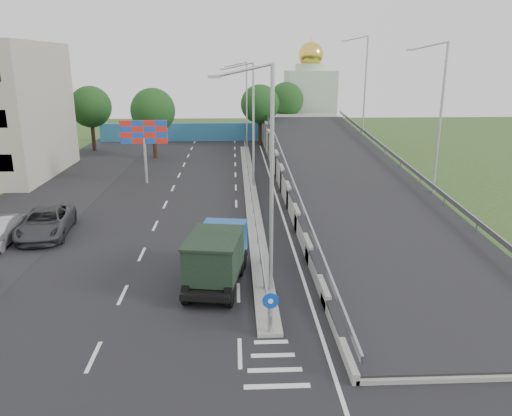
{
  "coord_description": "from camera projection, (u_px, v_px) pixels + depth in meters",
  "views": [
    {
      "loc": [
        -1.33,
        -15.03,
        10.31
      ],
      "look_at": [
        -0.09,
        12.44,
        2.2
      ],
      "focal_mm": 35.0,
      "sensor_mm": 36.0,
      "label": 1
    }
  ],
  "objects": [
    {
      "name": "ground",
      "position": [
        275.0,
        369.0,
        17.37
      ],
      "size": [
        160.0,
        160.0,
        0.0
      ],
      "primitive_type": "plane",
      "color": "#2D4C1E",
      "rests_on": "ground"
    },
    {
      "name": "tree_left_mid",
      "position": [
        153.0,
        111.0,
        53.81
      ],
      "size": [
        4.8,
        4.8,
        7.6
      ],
      "color": "black",
      "rests_on": "ground"
    },
    {
      "name": "parking_strip",
      "position": [
        31.0,
        210.0,
        35.85
      ],
      "size": [
        8.0,
        90.0,
        0.05
      ],
      "primitive_type": "cube",
      "color": "black",
      "rests_on": "ground"
    },
    {
      "name": "lamp_post_mid",
      "position": [
        251.0,
        119.0,
        40.65
      ],
      "size": [
        2.74,
        0.18,
        10.08
      ],
      "color": "#B2B5B7",
      "rests_on": "median"
    },
    {
      "name": "median",
      "position": [
        251.0,
        193.0,
        40.34
      ],
      "size": [
        1.0,
        44.0,
        0.2
      ],
      "primitive_type": "cube",
      "color": "gray",
      "rests_on": "ground"
    },
    {
      "name": "tree_median_far",
      "position": [
        260.0,
        104.0,
        61.99
      ],
      "size": [
        4.8,
        4.8,
        7.6
      ],
      "color": "black",
      "rests_on": "ground"
    },
    {
      "name": "church",
      "position": [
        310.0,
        96.0,
        73.79
      ],
      "size": [
        7.0,
        7.0,
        13.8
      ],
      "color": "#B2CCAD",
      "rests_on": "ground"
    },
    {
      "name": "blue_wall",
      "position": [
        214.0,
        132.0,
        66.69
      ],
      "size": [
        30.0,
        0.5,
        2.4
      ],
      "primitive_type": "cube",
      "color": "teal",
      "rests_on": "ground"
    },
    {
      "name": "sign_bollard",
      "position": [
        270.0,
        312.0,
        19.16
      ],
      "size": [
        0.64,
        0.23,
        1.67
      ],
      "color": "black",
      "rests_on": "median"
    },
    {
      "name": "lamp_post_far",
      "position": [
        245.0,
        100.0,
        59.81
      ],
      "size": [
        2.74,
        0.18,
        10.08
      ],
      "color": "#B2B5B7",
      "rests_on": "median"
    },
    {
      "name": "billboard",
      "position": [
        144.0,
        136.0,
        42.63
      ],
      "size": [
        4.0,
        0.24,
        5.5
      ],
      "color": "#B2B5B7",
      "rests_on": "ground"
    },
    {
      "name": "overpass_ramp",
      "position": [
        344.0,
        172.0,
        40.2
      ],
      "size": [
        10.0,
        50.0,
        3.5
      ],
      "color": "gray",
      "rests_on": "ground"
    },
    {
      "name": "tree_ramp_far",
      "position": [
        286.0,
        100.0,
        68.87
      ],
      "size": [
        4.8,
        4.8,
        7.6
      ],
      "color": "black",
      "rests_on": "ground"
    },
    {
      "name": "tree_left_far",
      "position": [
        91.0,
        107.0,
        58.25
      ],
      "size": [
        4.8,
        4.8,
        7.6
      ],
      "color": "black",
      "rests_on": "ground"
    },
    {
      "name": "lamp_post_near",
      "position": [
        267.0,
        170.0,
        21.48
      ],
      "size": [
        2.74,
        0.18,
        10.08
      ],
      "color": "#B2B5B7",
      "rests_on": "median"
    },
    {
      "name": "dump_truck",
      "position": [
        217.0,
        255.0,
        23.75
      ],
      "size": [
        3.08,
        6.26,
        2.64
      ],
      "rotation": [
        0.0,
        0.0,
        -0.16
      ],
      "color": "black",
      "rests_on": "ground"
    },
    {
      "name": "road_surface",
      "position": [
        212.0,
        208.0,
        36.41
      ],
      "size": [
        26.0,
        90.0,
        0.04
      ],
      "primitive_type": "cube",
      "color": "black",
      "rests_on": "ground"
    },
    {
      "name": "parked_car_c",
      "position": [
        46.0,
        223.0,
        30.51
      ],
      "size": [
        3.39,
        6.19,
        1.64
      ],
      "primitive_type": "imported",
      "rotation": [
        0.0,
        0.0,
        0.11
      ],
      "color": "#36383B",
      "rests_on": "ground"
    },
    {
      "name": "median_guardrail",
      "position": [
        251.0,
        185.0,
        40.16
      ],
      "size": [
        0.09,
        44.0,
        0.71
      ],
      "color": "gray",
      "rests_on": "median"
    }
  ]
}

